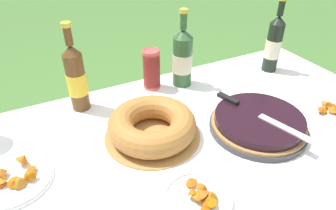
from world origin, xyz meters
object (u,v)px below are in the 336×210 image
at_px(cup_stack, 152,69).
at_px(snack_plate_left, 199,197).
at_px(berry_tart, 258,123).
at_px(cider_bottle_amber, 76,78).
at_px(cider_bottle_green, 183,58).
at_px(bundt_cake, 152,125).
at_px(juice_bottle_red, 274,44).
at_px(snack_plate_near, 334,112).
at_px(snack_plate_right, 12,178).
at_px(serving_knife, 253,111).

xyz_separation_m(cup_stack, snack_plate_left, (-0.14, -0.61, -0.07)).
distance_m(berry_tart, cider_bottle_amber, 0.69).
bearing_deg(cider_bottle_green, bundt_cake, -134.47).
height_order(juice_bottle_red, snack_plate_near, juice_bottle_red).
bearing_deg(snack_plate_near, cup_stack, 136.48).
height_order(berry_tart, cider_bottle_amber, cider_bottle_amber).
xyz_separation_m(cider_bottle_amber, snack_plate_left, (0.18, -0.60, -0.12)).
bearing_deg(cup_stack, snack_plate_right, -152.32).
relative_size(serving_knife, snack_plate_right, 1.59).
xyz_separation_m(cup_stack, cider_bottle_amber, (-0.32, -0.02, 0.05)).
height_order(cup_stack, cider_bottle_amber, cider_bottle_amber).
xyz_separation_m(juice_bottle_red, snack_plate_left, (-0.71, -0.51, -0.12)).
relative_size(cider_bottle_amber, juice_bottle_red, 1.00).
bearing_deg(cider_bottle_green, snack_plate_near, -49.59).
distance_m(serving_knife, snack_plate_left, 0.40).
distance_m(snack_plate_left, snack_plate_right, 0.54).
bearing_deg(snack_plate_right, cider_bottle_amber, 47.12).
bearing_deg(cider_bottle_amber, juice_bottle_red, -5.48).
distance_m(bundt_cake, snack_plate_left, 0.31).
relative_size(cup_stack, juice_bottle_red, 0.51).
bearing_deg(berry_tart, bundt_cake, 158.97).
xyz_separation_m(cup_stack, cider_bottle_green, (0.13, -0.03, 0.04)).
xyz_separation_m(berry_tart, serving_knife, (-0.01, 0.03, 0.04)).
bearing_deg(bundt_cake, juice_bottle_red, 15.85).
relative_size(cup_stack, cider_bottle_amber, 0.51).
bearing_deg(bundt_cake, snack_plate_near, -16.45).
xyz_separation_m(berry_tart, juice_bottle_red, (0.36, 0.34, 0.11)).
relative_size(serving_knife, cider_bottle_amber, 1.06).
bearing_deg(cup_stack, bundt_cake, -114.77).
distance_m(berry_tart, juice_bottle_red, 0.51).
bearing_deg(berry_tart, juice_bottle_red, 43.05).
height_order(serving_knife, cider_bottle_amber, cider_bottle_amber).
xyz_separation_m(cup_stack, snack_plate_right, (-0.59, -0.31, -0.07)).
height_order(serving_knife, cup_stack, cup_stack).
bearing_deg(juice_bottle_red, berry_tart, -136.95).
bearing_deg(serving_knife, snack_plate_near, 58.53).
distance_m(juice_bottle_red, snack_plate_near, 0.42).
bearing_deg(snack_plate_right, bundt_cake, 0.50).
xyz_separation_m(berry_tart, bundt_cake, (-0.35, 0.14, 0.02)).
bearing_deg(berry_tart, cider_bottle_amber, 141.36).
bearing_deg(cider_bottle_green, snack_plate_right, -158.83).
height_order(serving_knife, juice_bottle_red, juice_bottle_red).
xyz_separation_m(berry_tart, snack_plate_right, (-0.80, 0.13, -0.01)).
distance_m(cider_bottle_green, snack_plate_near, 0.63).
bearing_deg(berry_tart, snack_plate_near, -11.15).
relative_size(berry_tart, juice_bottle_red, 0.99).
distance_m(cup_stack, snack_plate_near, 0.74).
xyz_separation_m(berry_tart, snack_plate_left, (-0.35, -0.17, -0.01)).
bearing_deg(bundt_cake, cup_stack, 65.23).
xyz_separation_m(serving_knife, bundt_cake, (-0.34, 0.11, -0.02)).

